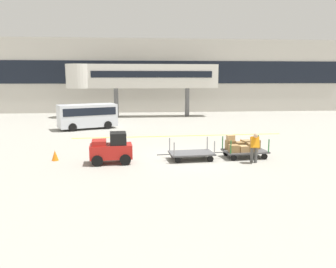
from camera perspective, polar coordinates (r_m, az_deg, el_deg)
The scene contains 11 objects.
ground_plane at distance 18.32m, azimuth 3.42°, elevation -4.01°, with size 120.00×120.00×0.00m, color #9E9B91.
apron_lead_line at distance 25.03m, azimuth 2.02°, elevation -0.33°, with size 15.84×0.20×0.01m, color yellow.
terminal_building at distance 43.69m, azimuth -1.56°, elevation 9.91°, with size 49.53×2.51×9.19m.
jet_bridge at distance 37.62m, azimuth -5.40°, elevation 9.75°, with size 16.65×3.00×5.82m.
baggage_tug at distance 17.12m, azimuth -9.62°, elevation -2.50°, with size 2.19×1.39×1.58m.
baggage_cart_lead at distance 17.72m, azimuth 4.01°, elevation -3.33°, with size 3.05×1.59×1.10m.
baggage_cart_middle at distance 18.64m, azimuth 12.81°, elevation -2.24°, with size 3.05×1.59×1.20m.
baggage_handler at distance 17.46m, azimuth 14.60°, elevation -2.07°, with size 0.43×0.46×1.56m.
shuttle_van at distance 29.29m, azimuth -13.63°, elevation 3.27°, with size 5.16×3.62×2.10m.
safety_cone_near at distance 18.51m, azimuth -18.78°, elevation -3.49°, with size 0.36×0.36×0.55m, color orange.
safety_cone_far at distance 21.47m, azimuth 12.33°, elevation -1.46°, with size 0.36×0.36×0.55m, color orange.
Camera 1 is at (-2.64, -17.62, 4.27)m, focal length 35.60 mm.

